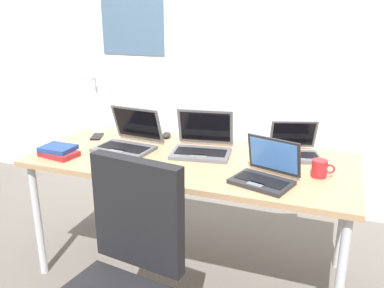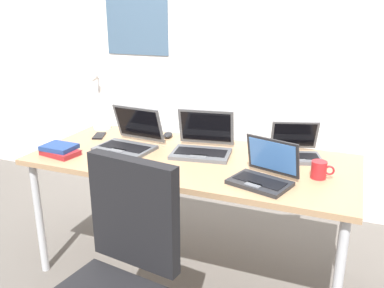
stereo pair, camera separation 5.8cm
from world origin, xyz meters
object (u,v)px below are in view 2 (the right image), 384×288
object	(u,v)px
laptop_front_left	(129,140)
laptop_mid_desk	(264,174)
laptop_far_corner	(296,150)
computer_mouse	(168,135)
laptop_front_right	(203,145)
coffee_mug	(319,170)
cell_phone	(99,136)
book_stack	(60,150)
desk_lamp	(98,102)

from	to	relation	value
laptop_front_left	laptop_mid_desk	bearing A→B (deg)	-13.63
laptop_far_corner	computer_mouse	world-z (taller)	laptop_far_corner
laptop_front_left	laptop_far_corner	bearing A→B (deg)	12.19
laptop_front_right	coffee_mug	bearing A→B (deg)	-11.30
laptop_front_right	cell_phone	size ratio (longest dim) A/B	2.72
book_stack	cell_phone	bearing A→B (deg)	88.40
laptop_front_right	laptop_front_left	distance (m)	0.45
computer_mouse	desk_lamp	bearing A→B (deg)	167.32
laptop_mid_desk	cell_phone	bearing A→B (deg)	163.95
laptop_far_corner	laptop_mid_desk	xyz separation A→B (m)	(-0.09, -0.41, 0.00)
laptop_mid_desk	cell_phone	size ratio (longest dim) A/B	2.45
desk_lamp	laptop_front_right	bearing A→B (deg)	-12.41
desk_lamp	laptop_front_left	size ratio (longest dim) A/B	1.12
cell_phone	book_stack	world-z (taller)	book_stack
laptop_mid_desk	book_stack	size ratio (longest dim) A/B	1.46
laptop_front_left	desk_lamp	bearing A→B (deg)	146.08
laptop_far_corner	laptop_front_left	xyz separation A→B (m)	(-0.95, -0.21, 0.01)
desk_lamp	coffee_mug	distance (m)	1.53
computer_mouse	coffee_mug	distance (m)	1.03
desk_lamp	book_stack	xyz separation A→B (m)	(0.08, -0.51, -0.17)
laptop_front_left	cell_phone	world-z (taller)	laptop_front_left
laptop_front_left	laptop_mid_desk	world-z (taller)	laptop_front_left
coffee_mug	laptop_far_corner	bearing A→B (deg)	120.18
desk_lamp	book_stack	size ratio (longest dim) A/B	1.75
laptop_front_left	computer_mouse	world-z (taller)	laptop_front_left
cell_phone	book_stack	xyz separation A→B (m)	(-0.01, -0.38, 0.02)
book_stack	computer_mouse	bearing A→B (deg)	50.42
laptop_mid_desk	coffee_mug	world-z (taller)	laptop_mid_desk
computer_mouse	cell_phone	size ratio (longest dim) A/B	0.71
laptop_front_right	laptop_mid_desk	world-z (taller)	laptop_front_right
laptop_far_corner	computer_mouse	bearing A→B (deg)	175.17
laptop_far_corner	book_stack	world-z (taller)	laptop_far_corner
laptop_mid_desk	coffee_mug	bearing A→B (deg)	32.56
book_stack	desk_lamp	bearing A→B (deg)	98.62
book_stack	coffee_mug	distance (m)	1.43
cell_phone	book_stack	bearing A→B (deg)	-111.98
laptop_mid_desk	book_stack	distance (m)	1.17
laptop_far_corner	cell_phone	size ratio (longest dim) A/B	2.41
cell_phone	computer_mouse	bearing A→B (deg)	-0.92
laptop_mid_desk	laptop_front_left	bearing A→B (deg)	166.37
cell_phone	coffee_mug	size ratio (longest dim) A/B	1.20
laptop_mid_desk	computer_mouse	distance (m)	0.88
laptop_front_right	cell_phone	xyz separation A→B (m)	(-0.74, 0.05, -0.04)
computer_mouse	book_stack	bearing A→B (deg)	-143.94
computer_mouse	laptop_mid_desk	bearing A→B (deg)	-47.77
laptop_mid_desk	computer_mouse	world-z (taller)	laptop_mid_desk
book_stack	coffee_mug	bearing A→B (deg)	8.00
laptop_mid_desk	computer_mouse	size ratio (longest dim) A/B	3.47
coffee_mug	laptop_mid_desk	bearing A→B (deg)	-147.44
desk_lamp	laptop_front_right	size ratio (longest dim) A/B	1.08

